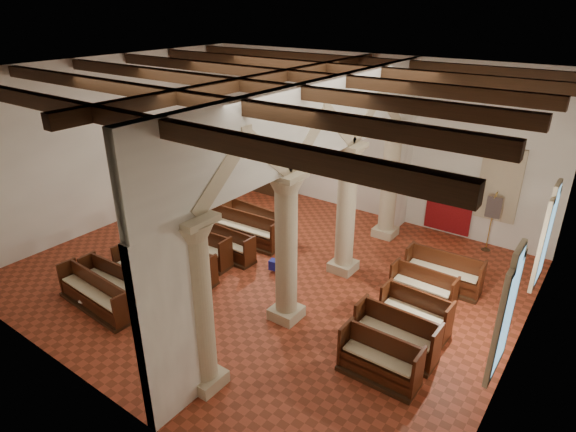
# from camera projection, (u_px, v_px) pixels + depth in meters

# --- Properties ---
(floor) EXTENTS (14.00, 14.00, 0.00)m
(floor) POSITION_uv_depth(u_px,v_px,m) (268.00, 273.00, 14.84)
(floor) COLOR #953720
(floor) RESTS_ON ground
(ceiling) EXTENTS (14.00, 14.00, 0.00)m
(ceiling) POSITION_uv_depth(u_px,v_px,m) (264.00, 72.00, 12.38)
(ceiling) COLOR black
(ceiling) RESTS_ON wall_back
(wall_back) EXTENTS (14.00, 0.02, 6.00)m
(wall_back) POSITION_uv_depth(u_px,v_px,m) (365.00, 137.00, 18.04)
(wall_back) COLOR white
(wall_back) RESTS_ON floor
(wall_front) EXTENTS (14.00, 0.02, 6.00)m
(wall_front) POSITION_uv_depth(u_px,v_px,m) (72.00, 270.00, 9.18)
(wall_front) COLOR white
(wall_front) RESTS_ON floor
(wall_left) EXTENTS (0.02, 12.00, 6.00)m
(wall_left) POSITION_uv_depth(u_px,v_px,m) (114.00, 142.00, 17.35)
(wall_left) COLOR white
(wall_left) RESTS_ON floor
(wall_right) EXTENTS (0.02, 12.00, 6.00)m
(wall_right) POSITION_uv_depth(u_px,v_px,m) (533.00, 251.00, 9.87)
(wall_right) COLOR white
(wall_right) RESTS_ON floor
(ceiling_beams) EXTENTS (13.80, 11.80, 0.30)m
(ceiling_beams) POSITION_uv_depth(u_px,v_px,m) (264.00, 79.00, 12.45)
(ceiling_beams) COLOR #371F11
(ceiling_beams) RESTS_ON wall_back
(arcade) EXTENTS (0.90, 11.90, 6.00)m
(arcade) POSITION_uv_depth(u_px,v_px,m) (320.00, 175.00, 12.42)
(arcade) COLOR tan
(arcade) RESTS_ON floor
(window_right_a) EXTENTS (0.03, 1.00, 2.20)m
(window_right_a) POSITION_uv_depth(u_px,v_px,m) (507.00, 318.00, 9.11)
(window_right_a) COLOR #367A60
(window_right_a) RESTS_ON wall_right
(window_right_b) EXTENTS (0.03, 1.00, 2.20)m
(window_right_b) POSITION_uv_depth(u_px,v_px,m) (547.00, 240.00, 12.06)
(window_right_b) COLOR #367A60
(window_right_b) RESTS_ON wall_right
(window_back) EXTENTS (1.00, 0.03, 2.20)m
(window_back) POSITION_uv_depth(u_px,v_px,m) (500.00, 184.00, 15.69)
(window_back) COLOR #367A60
(window_back) RESTS_ON wall_back
(pipe_organ) EXTENTS (2.10, 0.85, 4.40)m
(pipe_organ) POSITION_uv_depth(u_px,v_px,m) (264.00, 160.00, 20.75)
(pipe_organ) COLOR #371F11
(pipe_organ) RESTS_ON floor
(lectern) EXTENTS (0.62, 0.66, 1.25)m
(lectern) POSITION_uv_depth(u_px,v_px,m) (288.00, 188.00, 20.13)
(lectern) COLOR #3B2812
(lectern) RESTS_ON floor
(dossal_curtain) EXTENTS (1.80, 0.07, 2.17)m
(dossal_curtain) POSITION_uv_depth(u_px,v_px,m) (450.00, 204.00, 16.87)
(dossal_curtain) COLOR maroon
(dossal_curtain) RESTS_ON floor
(processional_banner) EXTENTS (0.47, 0.60, 2.07)m
(processional_banner) POSITION_uv_depth(u_px,v_px,m) (489.00, 230.00, 15.91)
(processional_banner) COLOR #371F11
(processional_banner) RESTS_ON floor
(hymnal_box_a) EXTENTS (0.38, 0.35, 0.30)m
(hymnal_box_a) POSITION_uv_depth(u_px,v_px,m) (155.00, 325.00, 12.04)
(hymnal_box_a) COLOR #163E98
(hymnal_box_a) RESTS_ON floor
(hymnal_box_b) EXTENTS (0.40, 0.35, 0.35)m
(hymnal_box_b) POSITION_uv_depth(u_px,v_px,m) (183.00, 293.00, 13.35)
(hymnal_box_b) COLOR navy
(hymnal_box_b) RESTS_ON floor
(hymnal_box_c) EXTENTS (0.35, 0.30, 0.31)m
(hymnal_box_c) POSITION_uv_depth(u_px,v_px,m) (275.00, 265.00, 14.80)
(hymnal_box_c) COLOR #153F97
(hymnal_box_c) RESTS_ON floor
(tube_heater_a) EXTENTS (0.96, 0.28, 0.10)m
(tube_heater_a) POSITION_uv_depth(u_px,v_px,m) (93.00, 306.00, 12.98)
(tube_heater_a) COLOR white
(tube_heater_a) RESTS_ON floor
(tube_heater_b) EXTENTS (0.92, 0.44, 0.10)m
(tube_heater_b) POSITION_uv_depth(u_px,v_px,m) (119.00, 292.00, 13.60)
(tube_heater_b) COLOR silver
(tube_heater_b) RESTS_ON floor
(nave_pew_0) EXTENTS (2.78, 0.80, 0.99)m
(nave_pew_0) POSITION_uv_depth(u_px,v_px,m) (95.00, 298.00, 13.01)
(nave_pew_0) COLOR #371F11
(nave_pew_0) RESTS_ON floor
(nave_pew_1) EXTENTS (3.14, 0.79, 1.01)m
(nave_pew_1) POSITION_uv_depth(u_px,v_px,m) (124.00, 292.00, 13.30)
(nave_pew_1) COLOR #371F11
(nave_pew_1) RESTS_ON floor
(nave_pew_2) EXTENTS (3.02, 0.76, 1.09)m
(nave_pew_2) POSITION_uv_depth(u_px,v_px,m) (155.00, 281.00, 13.75)
(nave_pew_2) COLOR #371F11
(nave_pew_2) RESTS_ON floor
(nave_pew_3) EXTENTS (2.70, 0.80, 1.02)m
(nave_pew_3) POSITION_uv_depth(u_px,v_px,m) (178.00, 266.00, 14.55)
(nave_pew_3) COLOR #371F11
(nave_pew_3) RESTS_ON floor
(nave_pew_4) EXTENTS (3.08, 0.88, 1.07)m
(nave_pew_4) POSITION_uv_depth(u_px,v_px,m) (190.00, 249.00, 15.54)
(nave_pew_4) COLOR #371F11
(nave_pew_4) RESTS_ON floor
(nave_pew_5) EXTENTS (2.86, 0.70, 0.97)m
(nave_pew_5) POSITION_uv_depth(u_px,v_px,m) (218.00, 245.00, 15.85)
(nave_pew_5) COLOR #371F11
(nave_pew_5) RESTS_ON floor
(nave_pew_6) EXTENTS (3.19, 0.86, 1.06)m
(nave_pew_6) POSITION_uv_depth(u_px,v_px,m) (239.00, 232.00, 16.69)
(nave_pew_6) COLOR #371F11
(nave_pew_6) RESTS_ON floor
(nave_pew_7) EXTENTS (2.97, 0.88, 1.01)m
(nave_pew_7) POSITION_uv_depth(u_px,v_px,m) (257.00, 226.00, 17.18)
(nave_pew_7) COLOR #371F11
(nave_pew_7) RESTS_ON floor
(aisle_pew_0) EXTENTS (1.80, 0.73, 1.09)m
(aisle_pew_0) POSITION_uv_depth(u_px,v_px,m) (379.00, 364.00, 10.59)
(aisle_pew_0) COLOR #371F11
(aisle_pew_0) RESTS_ON floor
(aisle_pew_1) EXTENTS (1.99, 0.78, 1.11)m
(aisle_pew_1) POSITION_uv_depth(u_px,v_px,m) (395.00, 340.00, 11.34)
(aisle_pew_1) COLOR #371F11
(aisle_pew_1) RESTS_ON floor
(aisle_pew_2) EXTENTS (1.79, 0.78, 1.06)m
(aisle_pew_2) POSITION_uv_depth(u_px,v_px,m) (415.00, 318.00, 12.17)
(aisle_pew_2) COLOR #371F11
(aisle_pew_2) RESTS_ON floor
(aisle_pew_3) EXTENTS (1.80, 0.70, 1.00)m
(aisle_pew_3) POSITION_uv_depth(u_px,v_px,m) (422.00, 292.00, 13.29)
(aisle_pew_3) COLOR #371F11
(aisle_pew_3) RESTS_ON floor
(aisle_pew_4) EXTENTS (2.19, 0.81, 1.09)m
(aisle_pew_4) POSITION_uv_depth(u_px,v_px,m) (443.00, 276.00, 13.96)
(aisle_pew_4) COLOR #371F11
(aisle_pew_4) RESTS_ON floor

